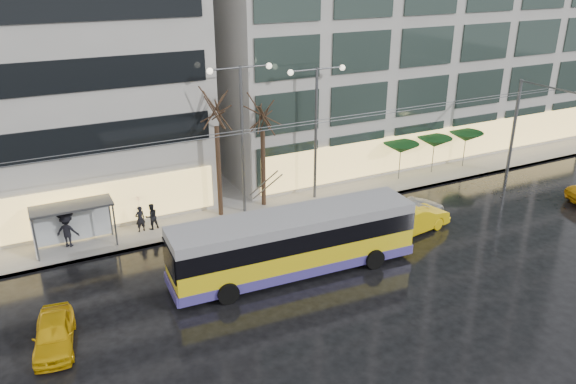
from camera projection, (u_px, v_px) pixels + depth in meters
ground at (296, 311)px, 25.37m from camera, size 140.00×140.00×0.00m
sidewalk at (226, 194)px, 37.72m from camera, size 80.00×10.00×0.15m
kerb at (256, 223)px, 33.64m from camera, size 80.00×0.10×0.15m
trolleybus at (294, 244)px, 27.92m from camera, size 12.64×5.16×5.81m
catenary at (246, 166)px, 30.70m from camera, size 42.24×5.12×7.00m
bus_shelter at (65, 217)px, 29.95m from camera, size 4.20×1.60×2.51m
street_lamp_near at (242, 120)px, 32.80m from camera, size 3.96×0.36×9.03m
street_lamp_far at (316, 115)px, 34.98m from camera, size 3.96×0.36×8.53m
tree_a at (215, 104)px, 31.93m from camera, size 3.20×3.20×8.40m
tree_b at (262, 109)px, 33.60m from camera, size 3.20×3.20×7.70m
parasol_a at (401, 148)px, 39.31m from camera, size 2.50×2.50×2.65m
parasol_b at (434, 142)px, 40.55m from camera, size 2.50×2.50×2.65m
parasol_c at (466, 137)px, 41.80m from camera, size 2.50×2.50×2.65m
taxi_a at (54, 333)px, 22.79m from camera, size 2.09×3.98×1.29m
taxi_b at (412, 219)px, 32.44m from camera, size 5.07×2.46×1.60m
sedan_silver at (411, 212)px, 33.59m from camera, size 5.61×4.05×1.42m
pedestrian_a at (139, 208)px, 31.89m from camera, size 1.13×1.14×2.19m
pedestrian_b at (152, 216)px, 32.46m from camera, size 0.87×0.74×1.57m
pedestrian_c at (67, 228)px, 30.33m from camera, size 1.39×1.17×2.11m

